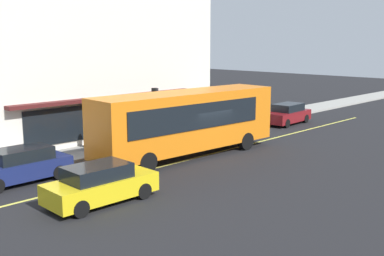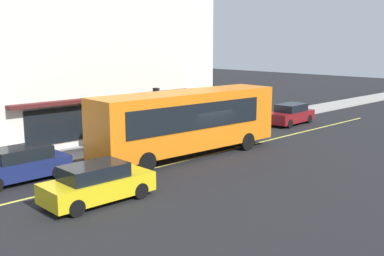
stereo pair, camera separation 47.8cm
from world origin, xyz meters
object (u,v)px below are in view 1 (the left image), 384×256
(car_maroon, at_px, (287,114))
(pedestrian_at_corner, at_px, (130,128))
(pedestrian_by_curb, at_px, (90,132))
(traffic_light, at_px, (156,102))
(pedestrian_near_storefront, at_px, (233,107))
(car_navy, at_px, (20,166))
(bus, at_px, (187,120))
(car_yellow, at_px, (100,184))

(car_maroon, xyz_separation_m, pedestrian_at_corner, (-13.04, 2.28, 0.40))
(pedestrian_at_corner, height_order, pedestrian_by_curb, pedestrian_at_corner)
(traffic_light, xyz_separation_m, pedestrian_near_storefront, (9.06, 1.43, -1.38))
(car_navy, bearing_deg, pedestrian_near_storefront, 10.20)
(bus, height_order, car_navy, bus)
(pedestrian_at_corner, bearing_deg, car_navy, -164.48)
(car_maroon, bearing_deg, traffic_light, 169.64)
(car_maroon, bearing_deg, pedestrian_by_curb, 169.33)
(car_maroon, distance_m, pedestrian_at_corner, 13.24)
(car_maroon, xyz_separation_m, car_yellow, (-19.87, -4.63, 0.00))
(bus, relative_size, car_maroon, 2.56)
(car_maroon, relative_size, pedestrian_near_storefront, 2.63)
(bus, height_order, pedestrian_at_corner, bus)
(car_yellow, xyz_separation_m, pedestrian_near_storefront, (17.71, 8.11, 0.41))
(bus, bearing_deg, car_yellow, -159.27)
(car_maroon, xyz_separation_m, car_navy, (-20.79, 0.13, 0.00))
(traffic_light, bearing_deg, pedestrian_by_curb, 168.49)
(traffic_light, xyz_separation_m, car_yellow, (-8.64, -6.68, -1.79))
(pedestrian_near_storefront, bearing_deg, car_yellow, -155.39)
(traffic_light, xyz_separation_m, pedestrian_at_corner, (-1.81, 0.23, -1.39))
(car_yellow, height_order, pedestrian_near_storefront, pedestrian_near_storefront)
(pedestrian_by_curb, bearing_deg, car_yellow, -121.00)
(car_maroon, height_order, car_navy, same)
(pedestrian_at_corner, distance_m, pedestrian_near_storefront, 10.94)
(traffic_light, distance_m, pedestrian_at_corner, 2.29)
(pedestrian_near_storefront, height_order, pedestrian_by_curb, pedestrian_near_storefront)
(car_navy, bearing_deg, pedestrian_by_curb, 26.95)
(car_yellow, xyz_separation_m, pedestrian_by_curb, (4.52, 7.52, 0.38))
(car_maroon, height_order, pedestrian_near_storefront, pedestrian_near_storefront)
(bus, bearing_deg, traffic_light, 74.30)
(pedestrian_by_curb, bearing_deg, pedestrian_near_storefront, 2.55)
(car_navy, bearing_deg, traffic_light, 11.39)
(car_navy, xyz_separation_m, pedestrian_near_storefront, (18.62, 3.35, 0.41))
(traffic_light, height_order, car_yellow, traffic_light)
(traffic_light, bearing_deg, bus, -105.70)
(bus, relative_size, pedestrian_at_corner, 6.80)
(traffic_light, relative_size, car_maroon, 0.73)
(car_maroon, bearing_deg, pedestrian_at_corner, 170.08)
(car_navy, height_order, pedestrian_by_curb, pedestrian_by_curb)
(bus, height_order, traffic_light, bus)
(traffic_light, height_order, pedestrian_by_curb, traffic_light)
(bus, distance_m, traffic_light, 4.01)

